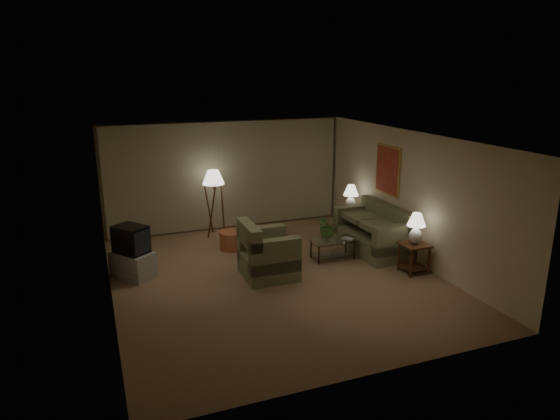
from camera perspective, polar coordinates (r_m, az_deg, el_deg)
The scene contains 16 objects.
ground at distance 9.79m, azimuth -0.67°, elevation -7.62°, with size 7.00×7.00×0.00m, color #987B54.
room_shell at distance 10.64m, azimuth -3.42°, elevation 4.14°, with size 6.04×7.02×2.72m.
sofa at distance 11.16m, azimuth 10.42°, elevation -2.65°, with size 1.89×0.99×0.82m.
armchair at distance 9.67m, azimuth -1.35°, elevation -5.15°, with size 1.07×1.01×0.87m.
side_table_near at distance 10.19m, azimuth 15.08°, elevation -4.76°, with size 0.51×0.51×0.60m.
side_table_far at distance 12.26m, azimuth 8.01°, elevation -0.94°, with size 0.48×0.41×0.60m.
table_lamp_near at distance 10.01m, azimuth 15.30°, elevation -1.75°, with size 0.36×0.36×0.62m.
table_lamp_far at distance 12.11m, azimuth 8.11°, elevation 1.67°, with size 0.36×0.36×0.63m.
coffee_table at distance 10.65m, azimuth 6.06°, elevation -4.15°, with size 0.97×0.53×0.41m.
tv_cabinet at distance 10.11m, azimuth -16.46°, elevation -5.98°, with size 0.89×0.95×0.50m, color #AEAEB0.
crt_tv at distance 9.94m, azimuth -16.69°, elevation -3.22°, with size 0.72×0.76×0.53m, color black.
floor_lamp at distance 12.01m, azimuth -7.53°, elevation 0.93°, with size 0.52×0.52×1.61m.
ottoman at distance 11.26m, azimuth -5.39°, elevation -3.41°, with size 0.60×0.60×0.40m, color #B0623B.
vase at distance 10.52m, azimuth 5.37°, elevation -3.11°, with size 0.16×0.16×0.17m, color silver.
flowers at distance 10.41m, azimuth 5.41°, elevation -1.35°, with size 0.46×0.40×0.51m, color #498038.
book at distance 10.63m, azimuth 7.53°, elevation -3.38°, with size 0.18×0.24×0.02m, color olive.
Camera 1 is at (-3.12, -8.43, 3.87)m, focal length 32.00 mm.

